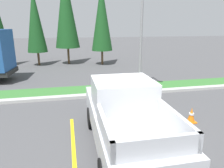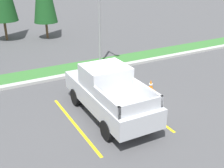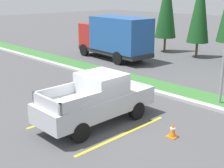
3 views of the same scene
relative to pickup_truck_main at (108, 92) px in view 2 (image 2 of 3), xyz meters
The scene contains 8 objects.
ground_plane 1.09m from the pickup_truck_main, 20.08° to the right, with size 120.00×120.00×0.00m, color #4C4C4F.
parking_line_near 1.87m from the pickup_truck_main, behind, with size 0.12×4.80×0.01m, color yellow.
parking_line_far 1.86m from the pickup_truck_main, ahead, with size 0.12×4.80×0.01m, color yellow.
curb_strip 5.00m from the pickup_truck_main, 86.59° to the left, with size 56.00×0.40×0.15m, color #B2B2AD.
grass_median 6.09m from the pickup_truck_main, 87.22° to the left, with size 56.00×1.80×0.06m, color #387533.
pickup_truck_main is the anchor object (origin of this frame).
street_light 6.73m from the pickup_truck_main, 65.92° to the left, with size 0.24×1.49×6.37m.
traffic_cone 3.28m from the pickup_truck_main, 20.23° to the left, with size 0.36×0.36×0.60m.
Camera 2 is at (-5.19, -9.12, 5.91)m, focal length 45.09 mm.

